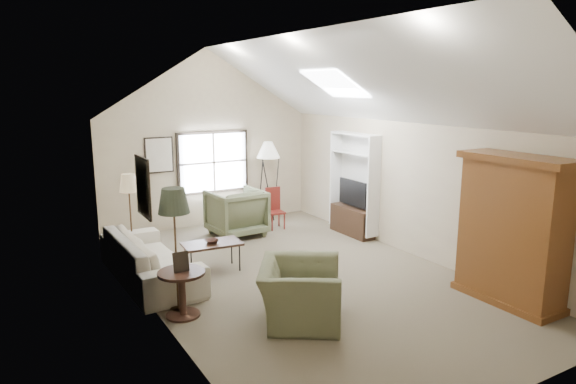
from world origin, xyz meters
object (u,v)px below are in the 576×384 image
side_chair (276,208)px  coffee_table (212,257)px  armchair_far (236,213)px  armchair_near (300,292)px  armoire (513,230)px  sofa (150,258)px  side_table (182,294)px

side_chair → coffee_table: bearing=-136.0°
side_chair → armchair_far: bearing=-172.6°
armchair_near → coffee_table: size_ratio=1.24×
armoire → side_chair: (-1.07, 5.25, -0.64)m
armchair_far → side_chair: (0.99, 0.04, -0.04)m
sofa → side_chair: size_ratio=2.83×
armoire → sofa: 5.69m
sofa → side_table: sofa is taller
sofa → side_table: bearing=178.3°
armchair_far → side_chair: 0.99m
side_table → armchair_near: bearing=-34.5°
armchair_near → armchair_far: bearing=20.7°
coffee_table → side_table: side_table is taller
sofa → side_table: 1.60m
armoire → armchair_near: (-3.02, 1.04, -0.70)m
armchair_far → side_table: 4.00m
armchair_far → coffee_table: size_ratio=1.11×
armoire → armchair_far: size_ratio=1.99×
side_chair → sofa: bearing=-147.7°
armchair_near → sofa: bearing=61.9°
armchair_near → coffee_table: armchair_near is taller
armchair_far → armoire: bearing=108.8°
sofa → armchair_near: (1.36, -2.53, 0.02)m
side_table → side_chair: (3.31, 3.28, 0.13)m
sofa → side_table: size_ratio=3.99×
sofa → armoire: bearing=-130.8°
armoire → sofa: (-4.38, 3.57, -0.72)m
coffee_table → side_table: 1.80m
coffee_table → side_chair: 2.91m
armoire → sofa: bearing=140.8°
side_table → side_chair: bearing=44.7°
armoire → armchair_far: (-2.06, 5.21, -0.60)m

